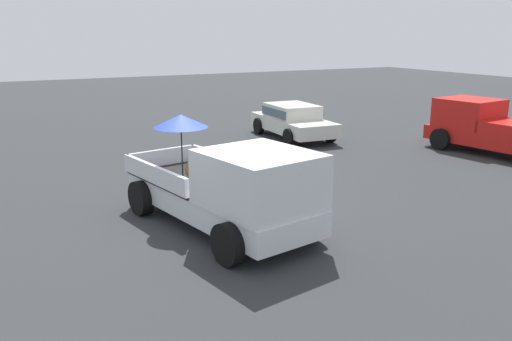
% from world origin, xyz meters
% --- Properties ---
extents(ground_plane, '(80.00, 80.00, 0.00)m').
position_xyz_m(ground_plane, '(0.00, 0.00, 0.00)').
color(ground_plane, '#2D3033').
extents(pickup_truck_main, '(5.30, 2.97, 2.36)m').
position_xyz_m(pickup_truck_main, '(0.45, 0.07, 0.97)').
color(pickup_truck_main, black).
rests_on(pickup_truck_main, ground).
extents(pickup_truck_red, '(5.00, 2.66, 1.80)m').
position_xyz_m(pickup_truck_red, '(-2.18, 11.29, 0.87)').
color(pickup_truck_red, black).
rests_on(pickup_truck_red, ground).
extents(parked_sedan_near, '(4.40, 2.17, 1.33)m').
position_xyz_m(parked_sedan_near, '(-7.78, 6.63, 0.74)').
color(parked_sedan_near, black).
rests_on(parked_sedan_near, ground).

